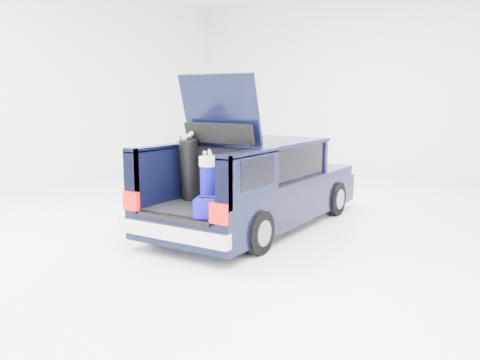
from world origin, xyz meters
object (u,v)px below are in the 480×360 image
Objects in this scene: red_suitcase at (239,187)px; blue_golf_bag at (208,182)px; blue_duffel at (215,207)px; car at (259,186)px; black_golf_bag at (190,170)px.

blue_golf_bag reaches higher than red_suitcase.
red_suitcase is at bearing 76.97° from blue_duffel.
car is 2.07m from blue_duffel.
car is 8.38× the size of red_suitcase.
car reaches higher than black_golf_bag.
blue_duffel is (0.35, -0.34, -0.25)m from blue_golf_bag.
car is at bearing 105.51° from blue_golf_bag.
red_suitcase is 0.53m from blue_golf_bag.
black_golf_bag reaches higher than red_suitcase.
black_golf_bag is at bearing 119.91° from blue_duffel.
blue_golf_bag is 1.38× the size of blue_duffel.
car is at bearing 80.46° from blue_duffel.
blue_duffel is at bearing -76.01° from car.
black_golf_bag is (-0.80, -0.11, 0.20)m from red_suitcase.
blue_golf_bag reaches higher than blue_duffel.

